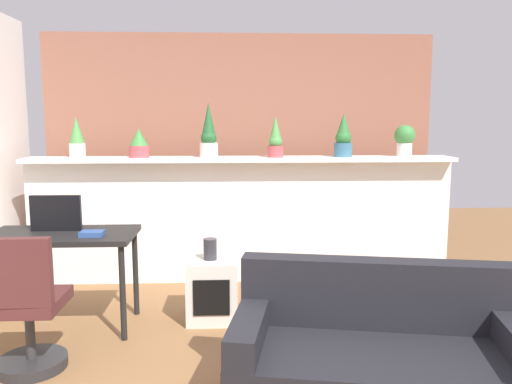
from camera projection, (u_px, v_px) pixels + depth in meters
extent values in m
plane|color=brown|center=(248.00, 379.00, 3.17)|extent=(12.00, 12.00, 0.00)
cube|color=white|center=(241.00, 221.00, 5.07)|extent=(4.13, 0.16, 1.20)
cube|color=white|center=(241.00, 159.00, 4.94)|extent=(4.13, 0.37, 0.04)
cube|color=#935B47|center=(240.00, 152.00, 5.57)|extent=(4.13, 0.10, 2.50)
cylinder|color=silver|center=(77.00, 150.00, 4.87)|extent=(0.15, 0.15, 0.14)
cone|color=#4C9347|center=(76.00, 130.00, 4.85)|extent=(0.14, 0.14, 0.25)
cylinder|color=#B7474C|center=(139.00, 152.00, 4.88)|extent=(0.19, 0.19, 0.11)
cone|color=#3D843D|center=(139.00, 137.00, 4.86)|extent=(0.17, 0.17, 0.16)
cylinder|color=silver|center=(209.00, 150.00, 4.87)|extent=(0.17, 0.17, 0.14)
sphere|color=#235B2D|center=(209.00, 138.00, 4.86)|extent=(0.15, 0.15, 0.15)
cone|color=#235B2D|center=(208.00, 119.00, 4.83)|extent=(0.13, 0.13, 0.31)
cylinder|color=#B7474C|center=(275.00, 152.00, 4.91)|extent=(0.15, 0.15, 0.11)
sphere|color=#4C9347|center=(275.00, 142.00, 4.90)|extent=(0.13, 0.13, 0.13)
cone|color=#4C9347|center=(276.00, 127.00, 4.88)|extent=(0.11, 0.11, 0.22)
cylinder|color=#386B84|center=(343.00, 150.00, 4.96)|extent=(0.17, 0.17, 0.14)
sphere|color=#2D7033|center=(343.00, 138.00, 4.94)|extent=(0.15, 0.15, 0.15)
cone|color=#2D7033|center=(344.00, 124.00, 4.92)|extent=(0.13, 0.13, 0.21)
cylinder|color=silver|center=(404.00, 150.00, 5.03)|extent=(0.15, 0.15, 0.13)
sphere|color=#3D843D|center=(405.00, 135.00, 5.01)|extent=(0.20, 0.20, 0.20)
cylinder|color=black|center=(123.00, 293.00, 3.69)|extent=(0.04, 0.04, 0.71)
cylinder|color=black|center=(11.00, 274.00, 4.14)|extent=(0.04, 0.04, 0.71)
cylinder|color=black|center=(136.00, 273.00, 4.19)|extent=(0.04, 0.04, 0.71)
cube|color=black|center=(61.00, 236.00, 3.87)|extent=(1.10, 0.60, 0.04)
cube|color=black|center=(56.00, 213.00, 3.92)|extent=(0.38, 0.04, 0.28)
cylinder|color=#262628|center=(32.00, 363.00, 3.31)|extent=(0.44, 0.44, 0.07)
cylinder|color=#333333|center=(30.00, 333.00, 3.28)|extent=(0.06, 0.06, 0.34)
cube|color=#4C2323|center=(28.00, 302.00, 3.25)|extent=(0.44, 0.44, 0.08)
cube|color=#4C2323|center=(14.00, 273.00, 3.03)|extent=(0.44, 0.08, 0.42)
cube|color=silver|center=(212.00, 289.00, 4.10)|extent=(0.40, 0.40, 0.50)
cube|color=black|center=(212.00, 297.00, 3.91)|extent=(0.28, 0.04, 0.28)
cylinder|color=#2D2D33|center=(210.00, 249.00, 4.04)|extent=(0.11, 0.11, 0.17)
cube|color=#2D4C8C|center=(92.00, 234.00, 3.76)|extent=(0.17, 0.12, 0.04)
cube|color=black|center=(378.00, 384.00, 2.73)|extent=(1.67, 1.04, 0.40)
cube|color=black|center=(376.00, 293.00, 2.96)|extent=(1.56, 0.45, 0.40)
cube|color=black|center=(249.00, 327.00, 2.78)|extent=(0.30, 0.78, 0.16)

